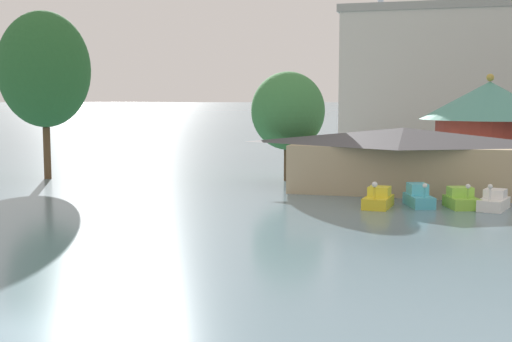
{
  "coord_description": "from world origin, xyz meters",
  "views": [
    {
      "loc": [
        12.45,
        -16.79,
        7.01
      ],
      "look_at": [
        1.74,
        21.13,
        2.7
      ],
      "focal_mm": 47.27,
      "sensor_mm": 36.0,
      "label": 1
    }
  ],
  "objects_px": {
    "green_roof_pavilion": "(489,121)",
    "shoreline_tree_mid": "(288,111)",
    "pedal_boat_yellow": "(378,199)",
    "pedal_boat_cyan": "(419,197)",
    "pedal_boat_lime": "(461,200)",
    "shoreline_tree_tall_left": "(44,70)",
    "background_building_block": "(489,79)",
    "boathouse": "(403,158)",
    "pedal_boat_white": "(494,201)"
  },
  "relations": [
    {
      "from": "green_roof_pavilion",
      "to": "shoreline_tree_mid",
      "type": "relative_size",
      "value": 1.36
    },
    {
      "from": "pedal_boat_yellow",
      "to": "pedal_boat_cyan",
      "type": "bearing_deg",
      "value": 122.36
    },
    {
      "from": "pedal_boat_lime",
      "to": "shoreline_tree_tall_left",
      "type": "bearing_deg",
      "value": -119.25
    },
    {
      "from": "pedal_boat_lime",
      "to": "green_roof_pavilion",
      "type": "distance_m",
      "value": 21.86
    },
    {
      "from": "pedal_boat_yellow",
      "to": "shoreline_tree_mid",
      "type": "xyz_separation_m",
      "value": [
        -8.77,
        12.07,
        5.35
      ]
    },
    {
      "from": "pedal_boat_cyan",
      "to": "background_building_block",
      "type": "xyz_separation_m",
      "value": [
        6.84,
        49.76,
        8.88
      ]
    },
    {
      "from": "pedal_boat_cyan",
      "to": "boathouse",
      "type": "relative_size",
      "value": 0.19
    },
    {
      "from": "pedal_boat_yellow",
      "to": "shoreline_tree_mid",
      "type": "bearing_deg",
      "value": -138.41
    },
    {
      "from": "pedal_boat_white",
      "to": "green_roof_pavilion",
      "type": "bearing_deg",
      "value": -166.32
    },
    {
      "from": "pedal_boat_cyan",
      "to": "boathouse",
      "type": "distance_m",
      "value": 7.26
    },
    {
      "from": "green_roof_pavilion",
      "to": "pedal_boat_white",
      "type": "bearing_deg",
      "value": -91.94
    },
    {
      "from": "boathouse",
      "to": "green_roof_pavilion",
      "type": "xyz_separation_m",
      "value": [
        6.79,
        14.42,
        2.32
      ]
    },
    {
      "from": "pedal_boat_cyan",
      "to": "shoreline_tree_mid",
      "type": "bearing_deg",
      "value": -152.76
    },
    {
      "from": "boathouse",
      "to": "shoreline_tree_mid",
      "type": "bearing_deg",
      "value": 157.84
    },
    {
      "from": "pedal_boat_cyan",
      "to": "pedal_boat_lime",
      "type": "height_order",
      "value": "pedal_boat_lime"
    },
    {
      "from": "background_building_block",
      "to": "green_roof_pavilion",
      "type": "bearing_deg",
      "value": -93.01
    },
    {
      "from": "shoreline_tree_tall_left",
      "to": "shoreline_tree_mid",
      "type": "relative_size",
      "value": 1.56
    },
    {
      "from": "pedal_boat_yellow",
      "to": "pedal_boat_cyan",
      "type": "relative_size",
      "value": 0.95
    },
    {
      "from": "boathouse",
      "to": "shoreline_tree_tall_left",
      "type": "height_order",
      "value": "shoreline_tree_tall_left"
    },
    {
      "from": "pedal_boat_lime",
      "to": "boathouse",
      "type": "distance_m",
      "value": 8.22
    },
    {
      "from": "shoreline_tree_tall_left",
      "to": "pedal_boat_cyan",
      "type": "bearing_deg",
      "value": -11.62
    },
    {
      "from": "shoreline_tree_mid",
      "to": "pedal_boat_lime",
      "type": "bearing_deg",
      "value": -37.94
    },
    {
      "from": "shoreline_tree_mid",
      "to": "background_building_block",
      "type": "bearing_deg",
      "value": 65.11
    },
    {
      "from": "pedal_boat_cyan",
      "to": "shoreline_tree_tall_left",
      "type": "height_order",
      "value": "shoreline_tree_tall_left"
    },
    {
      "from": "pedal_boat_yellow",
      "to": "shoreline_tree_tall_left",
      "type": "xyz_separation_m",
      "value": [
        -29.09,
        7.73,
        8.85
      ]
    },
    {
      "from": "pedal_boat_yellow",
      "to": "pedal_boat_lime",
      "type": "height_order",
      "value": "pedal_boat_yellow"
    },
    {
      "from": "pedal_boat_cyan",
      "to": "green_roof_pavilion",
      "type": "xyz_separation_m",
      "value": [
        5.34,
        21.28,
        4.24
      ]
    },
    {
      "from": "pedal_boat_lime",
      "to": "green_roof_pavilion",
      "type": "relative_size",
      "value": 0.24
    },
    {
      "from": "pedal_boat_lime",
      "to": "shoreline_tree_tall_left",
      "type": "height_order",
      "value": "shoreline_tree_tall_left"
    },
    {
      "from": "boathouse",
      "to": "shoreline_tree_tall_left",
      "type": "bearing_deg",
      "value": -179.3
    },
    {
      "from": "pedal_boat_cyan",
      "to": "pedal_boat_lime",
      "type": "relative_size",
      "value": 1.11
    },
    {
      "from": "background_building_block",
      "to": "pedal_boat_yellow",
      "type": "bearing_deg",
      "value": -100.33
    },
    {
      "from": "pedal_boat_cyan",
      "to": "pedal_boat_white",
      "type": "relative_size",
      "value": 1.02
    },
    {
      "from": "pedal_boat_cyan",
      "to": "background_building_block",
      "type": "bearing_deg",
      "value": 153.4
    },
    {
      "from": "boathouse",
      "to": "background_building_block",
      "type": "bearing_deg",
      "value": 79.07
    },
    {
      "from": "pedal_boat_lime",
      "to": "background_building_block",
      "type": "bearing_deg",
      "value": 156.67
    },
    {
      "from": "background_building_block",
      "to": "shoreline_tree_tall_left",
      "type": "bearing_deg",
      "value": -131.58
    },
    {
      "from": "shoreline_tree_tall_left",
      "to": "pedal_boat_white",
      "type": "bearing_deg",
      "value": -10.23
    },
    {
      "from": "pedal_boat_white",
      "to": "shoreline_tree_mid",
      "type": "bearing_deg",
      "value": -108.85
    },
    {
      "from": "pedal_boat_yellow",
      "to": "boathouse",
      "type": "xyz_separation_m",
      "value": [
        1.01,
        8.09,
        1.96
      ]
    },
    {
      "from": "pedal_boat_lime",
      "to": "shoreline_tree_tall_left",
      "type": "relative_size",
      "value": 0.21
    },
    {
      "from": "pedal_boat_white",
      "to": "background_building_block",
      "type": "height_order",
      "value": "background_building_block"
    },
    {
      "from": "pedal_boat_cyan",
      "to": "shoreline_tree_tall_left",
      "type": "bearing_deg",
      "value": -120.39
    },
    {
      "from": "boathouse",
      "to": "pedal_boat_white",
      "type": "bearing_deg",
      "value": -48.66
    },
    {
      "from": "pedal_boat_yellow",
      "to": "shoreline_tree_tall_left",
      "type": "bearing_deg",
      "value": -99.25
    },
    {
      "from": "shoreline_tree_tall_left",
      "to": "shoreline_tree_mid",
      "type": "height_order",
      "value": "shoreline_tree_tall_left"
    },
    {
      "from": "boathouse",
      "to": "background_building_block",
      "type": "xyz_separation_m",
      "value": [
        8.29,
        42.91,
        6.96
      ]
    },
    {
      "from": "pedal_boat_white",
      "to": "shoreline_tree_tall_left",
      "type": "bearing_deg",
      "value": -84.61
    },
    {
      "from": "green_roof_pavilion",
      "to": "pedal_boat_cyan",
      "type": "bearing_deg",
      "value": -104.1
    },
    {
      "from": "pedal_boat_cyan",
      "to": "green_roof_pavilion",
      "type": "distance_m",
      "value": 22.34
    }
  ]
}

